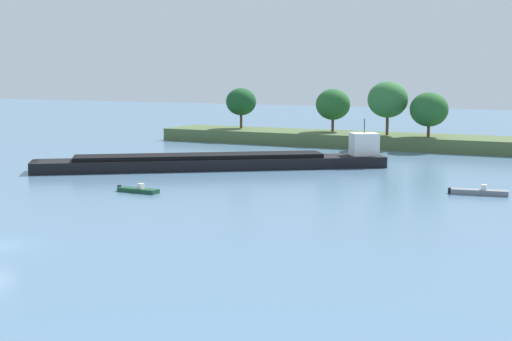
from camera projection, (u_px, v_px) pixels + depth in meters
The scene contains 4 objects.
treeline_island at pixel (413, 129), 117.93m from camera, with size 80.96×10.26×10.20m.
small_motorboat at pixel (138, 190), 76.38m from camera, with size 4.68×1.34×0.91m.
fishing_skiff at pixel (479, 192), 74.93m from camera, with size 5.69×2.05×1.01m.
cargo_barge at pixel (218, 161), 94.24m from camera, with size 37.65×28.89×5.94m.
Camera 1 is at (39.00, -38.67, 12.08)m, focal length 54.50 mm.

